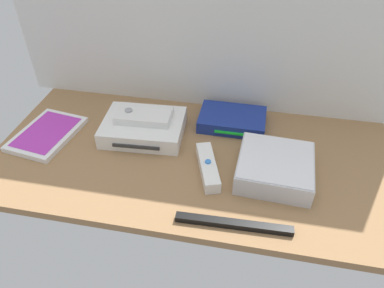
# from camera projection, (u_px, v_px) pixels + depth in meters

# --- Properties ---
(ground_plane) EXTENTS (1.00, 0.48, 0.02)m
(ground_plane) POSITION_uv_depth(u_px,v_px,m) (192.00, 159.00, 0.92)
(ground_plane) COLOR #936D47
(ground_plane) RESTS_ON ground
(game_console) EXTENTS (0.22, 0.17, 0.04)m
(game_console) POSITION_uv_depth(u_px,v_px,m) (144.00, 127.00, 0.97)
(game_console) COLOR white
(game_console) RESTS_ON ground_plane
(mini_computer) EXTENTS (0.18, 0.18, 0.05)m
(mini_computer) POSITION_uv_depth(u_px,v_px,m) (275.00, 167.00, 0.84)
(mini_computer) COLOR silver
(mini_computer) RESTS_ON ground_plane
(game_case) EXTENTS (0.16, 0.21, 0.02)m
(game_case) POSITION_uv_depth(u_px,v_px,m) (47.00, 134.00, 0.97)
(game_case) COLOR white
(game_case) RESTS_ON ground_plane
(network_router) EXTENTS (0.18, 0.13, 0.03)m
(network_router) POSITION_uv_depth(u_px,v_px,m) (232.00, 120.00, 1.01)
(network_router) COLOR navy
(network_router) RESTS_ON ground_plane
(remote_wand) EXTENTS (0.08, 0.15, 0.03)m
(remote_wand) POSITION_uv_depth(u_px,v_px,m) (208.00, 167.00, 0.86)
(remote_wand) COLOR white
(remote_wand) RESTS_ON ground_plane
(remote_classic_pad) EXTENTS (0.15, 0.09, 0.02)m
(remote_classic_pad) POSITION_uv_depth(u_px,v_px,m) (144.00, 115.00, 0.96)
(remote_classic_pad) COLOR white
(remote_classic_pad) RESTS_ON game_console
(sensor_bar) EXTENTS (0.24, 0.03, 0.01)m
(sensor_bar) POSITION_uv_depth(u_px,v_px,m) (234.00, 224.00, 0.74)
(sensor_bar) COLOR black
(sensor_bar) RESTS_ON ground_plane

